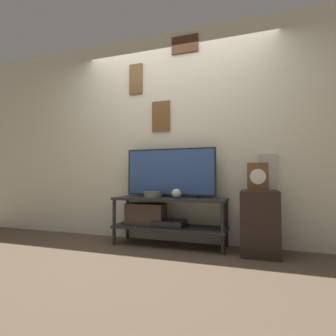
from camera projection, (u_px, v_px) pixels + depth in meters
The scene contains 8 objects.
ground_plane at pixel (162, 251), 2.85m from camera, with size 12.00×12.00×0.00m, color #4C3D2D.
wall_back at pixel (176, 135), 3.36m from camera, with size 6.40×0.08×2.70m.
media_console at pixel (160, 215), 3.13m from camera, with size 1.34×0.40×0.56m.
television at pixel (170, 172), 3.20m from camera, with size 1.12×0.05×0.59m.
vase_wide_bowl at pixel (153, 195), 3.08m from camera, with size 0.21×0.21×0.07m.
vase_round_glass at pixel (176, 193), 3.01m from camera, with size 0.11×0.11×0.11m.
side_table at pixel (260, 222), 2.75m from camera, with size 0.38×0.45×0.66m.
mantel_clock at pixel (258, 177), 2.77m from camera, with size 0.21×0.11×0.29m.
Camera 1 is at (0.97, -2.71, 0.80)m, focal length 28.00 mm.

